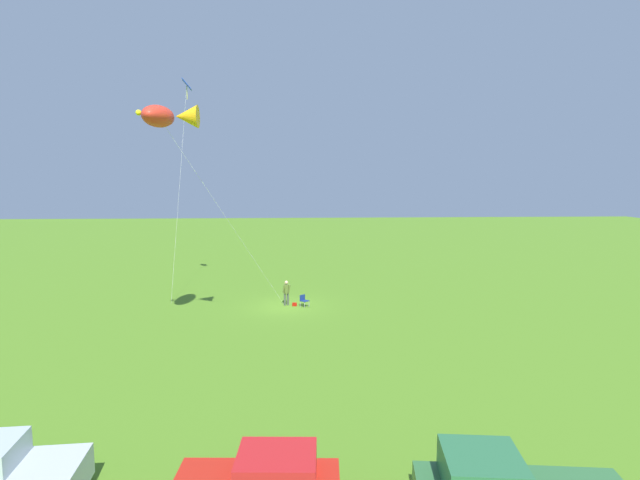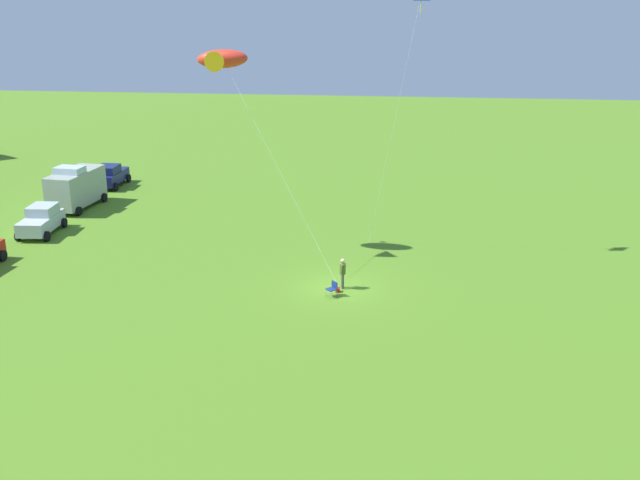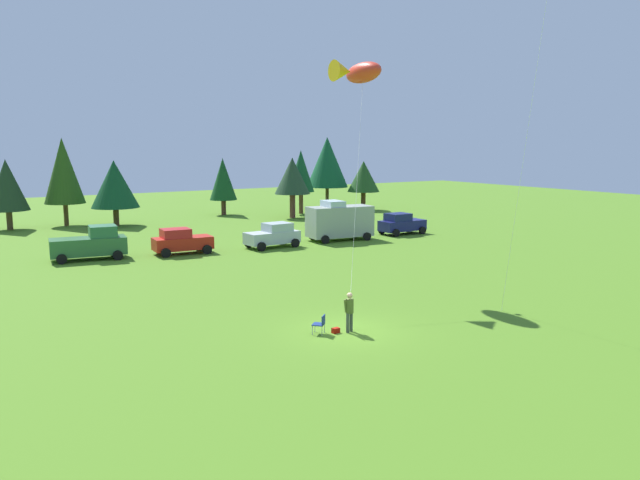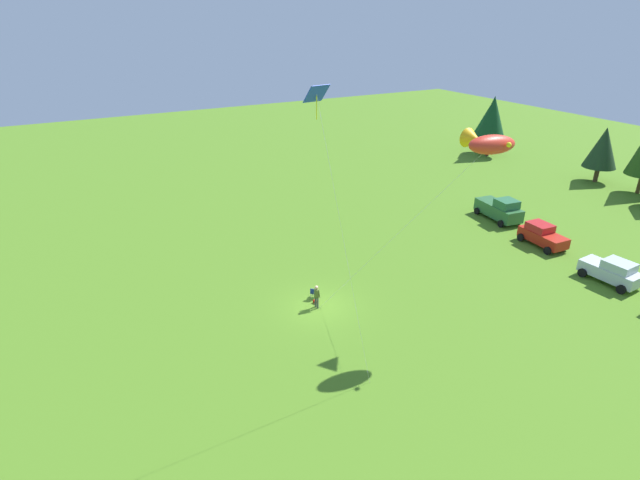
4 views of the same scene
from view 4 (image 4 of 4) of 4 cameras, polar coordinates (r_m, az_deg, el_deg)
The scene contains 9 objects.
ground_plane at distance 35.15m, azimuth -0.04°, elevation -7.62°, with size 160.00×160.00×0.00m, color #4D7C1F.
person_kite_flyer at distance 34.52m, azimuth -0.39°, elevation -6.29°, with size 0.59×0.41×1.74m.
folding_chair at distance 35.87m, azimuth -0.69°, elevation -5.99°, with size 0.68×0.68×0.82m.
backpack_on_grass at distance 35.50m, azimuth -0.53°, elevation -7.06°, with size 0.32×0.22×0.22m, color #A61307.
truck_green_flatbed at distance 52.18m, azimuth 19.85°, elevation 3.34°, with size 5.21×2.93×2.34m.
car_red_sedan at distance 47.84m, azimuth 24.06°, elevation 0.52°, with size 4.31×2.44×1.89m.
car_silver_compact at distance 43.67m, azimuth 30.39°, elevation -3.08°, with size 4.30×2.42×1.89m.
kite_large_fish at distance 30.53m, azimuth 18.58°, elevation 10.44°, with size 7.25×9.38×12.56m.
kite_diamond_blue at distance 21.82m, azimuth -0.12°, elevation 14.89°, with size 1.46×3.30×16.03m.
Camera 4 is at (26.10, -14.22, 18.75)m, focal length 28.00 mm.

